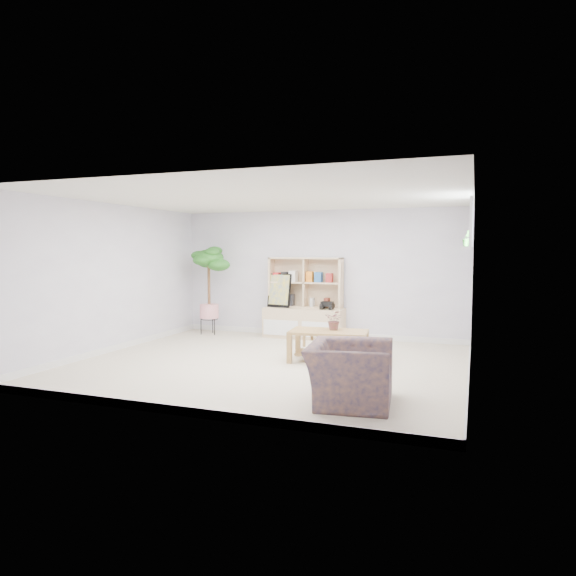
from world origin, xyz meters
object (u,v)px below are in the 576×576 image
(storage_unit, at_px, (304,298))
(armchair, at_px, (350,369))
(floor_tree, at_px, (209,290))
(coffee_table, at_px, (329,346))

(storage_unit, distance_m, armchair, 4.14)
(floor_tree, bearing_deg, storage_unit, 6.83)
(storage_unit, bearing_deg, floor_tree, -173.17)
(storage_unit, relative_size, floor_tree, 0.87)
(storage_unit, xyz_separation_m, floor_tree, (-1.88, -0.23, 0.11))
(coffee_table, height_order, floor_tree, floor_tree)
(storage_unit, bearing_deg, armchair, -64.85)
(floor_tree, bearing_deg, armchair, -43.98)
(storage_unit, relative_size, coffee_table, 1.34)
(coffee_table, bearing_deg, armchair, -73.85)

